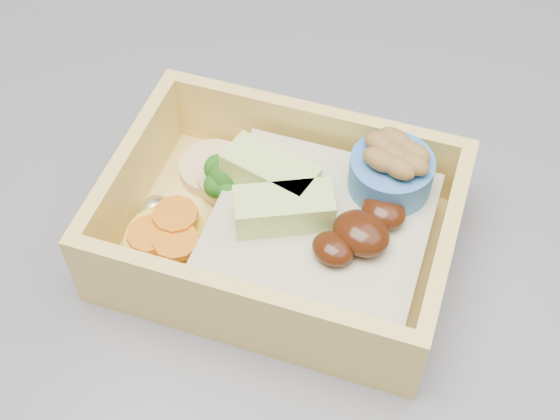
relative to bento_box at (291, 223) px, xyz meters
The scene contains 1 object.
bento_box is the anchor object (origin of this frame).
Camera 1 is at (0.05, -0.26, 1.26)m, focal length 50.00 mm.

